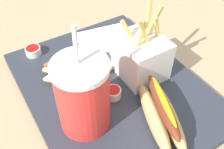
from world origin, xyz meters
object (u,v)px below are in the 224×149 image
object	(u,v)px
fries_basket	(141,56)
hot_dog_2	(161,113)
hot_dog_1	(77,67)
soda_cup	(83,96)
ketchup_cup_2	(33,51)
ketchup_cup_1	(113,93)
napkin_stack	(104,39)

from	to	relation	value
fries_basket	hot_dog_2	distance (m)	0.14
hot_dog_2	hot_dog_1	bearing A→B (deg)	20.69
soda_cup	ketchup_cup_2	distance (m)	0.25
fries_basket	hot_dog_1	xyz separation A→B (m)	(0.07, 0.12, -0.03)
soda_cup	fries_basket	distance (m)	0.18
hot_dog_2	ketchup_cup_1	bearing A→B (deg)	22.64
hot_dog_2	ketchup_cup_2	size ratio (longest dim) A/B	4.75
hot_dog_1	ketchup_cup_1	world-z (taller)	hot_dog_1
hot_dog_2	ketchup_cup_1	size ratio (longest dim) A/B	5.23
hot_dog_2	napkin_stack	size ratio (longest dim) A/B	1.31
hot_dog_1	ketchup_cup_1	xyz separation A→B (m)	(-0.10, -0.03, -0.01)
ketchup_cup_1	ketchup_cup_2	bearing A→B (deg)	23.33
fries_basket	hot_dog_2	xyz separation A→B (m)	(-0.13, 0.05, -0.02)
napkin_stack	fries_basket	bearing A→B (deg)	-177.28
hot_dog_1	ketchup_cup_2	world-z (taller)	hot_dog_1
soda_cup	hot_dog_1	xyz separation A→B (m)	(0.12, -0.04, -0.05)
hot_dog_1	napkin_stack	world-z (taller)	hot_dog_1
soda_cup	ketchup_cup_1	xyz separation A→B (m)	(0.03, -0.08, -0.06)
fries_basket	hot_dog_1	world-z (taller)	fries_basket
ketchup_cup_1	napkin_stack	world-z (taller)	ketchup_cup_1
ketchup_cup_1	ketchup_cup_2	xyz separation A→B (m)	(0.22, 0.09, -0.00)
ketchup_cup_1	ketchup_cup_2	size ratio (longest dim) A/B	0.91
ketchup_cup_1	napkin_stack	xyz separation A→B (m)	(0.18, -0.08, -0.01)
soda_cup	napkin_stack	xyz separation A→B (m)	(0.20, -0.16, -0.07)
hot_dog_2	ketchup_cup_2	distance (m)	0.35
hot_dog_1	napkin_stack	xyz separation A→B (m)	(0.08, -0.12, -0.02)
fries_basket	hot_dog_1	bearing A→B (deg)	61.42
soda_cup	ketchup_cup_1	world-z (taller)	soda_cup
ketchup_cup_2	hot_dog_2	bearing A→B (deg)	-156.89
fries_basket	ketchup_cup_2	bearing A→B (deg)	44.40
ketchup_cup_2	napkin_stack	world-z (taller)	ketchup_cup_2
hot_dog_1	soda_cup	bearing A→B (deg)	160.33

